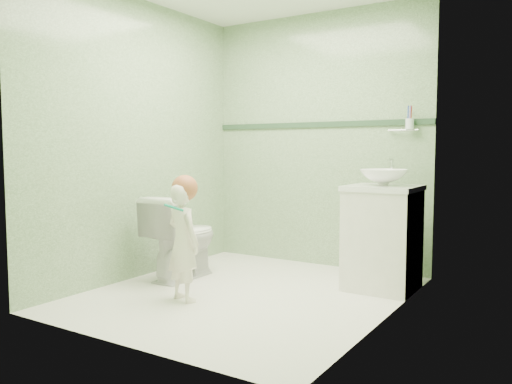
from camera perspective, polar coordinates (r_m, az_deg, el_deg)
The scene contains 12 objects.
ground at distance 4.05m, azimuth -1.15°, elevation -11.21°, with size 2.50×2.50×0.00m, color white.
room_shell at distance 3.90m, azimuth -1.18°, elevation 6.01°, with size 2.50×2.54×2.40m.
trim_stripe at distance 4.98m, azimuth 6.72°, elevation 7.42°, with size 2.20×0.02×0.05m, color #2A462F.
vanity at distance 4.22m, azimuth 13.80°, elevation -5.12°, with size 0.52×0.50×0.80m, color silver.
counter at distance 4.18m, azimuth 13.91°, elevation 0.43°, with size 0.54×0.52×0.04m, color white.
basin at distance 4.17m, azimuth 13.93°, elevation 1.58°, with size 0.37×0.37×0.13m, color white.
faucet at distance 4.34m, azimuth 14.72°, elevation 2.74°, with size 0.03×0.13×0.18m.
cup_holder at distance 4.62m, azimuth 16.56°, elevation 7.23°, with size 0.26×0.07×0.21m.
toilet at distance 4.51m, azimuth -8.14°, elevation -4.93°, with size 0.40×0.71×0.72m, color white.
toddler at distance 3.83m, azimuth -8.07°, elevation -5.54°, with size 0.32×0.21×0.87m, color white.
hair_cap at distance 3.80m, azimuth -7.90°, elevation 0.44°, with size 0.19×0.19×0.19m, color #A55934.
teal_toothbrush at distance 3.66m, azimuth -9.07°, elevation -1.63°, with size 0.11×0.14×0.08m.
Camera 1 is at (2.14, -3.26, 1.11)m, focal length 36.15 mm.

